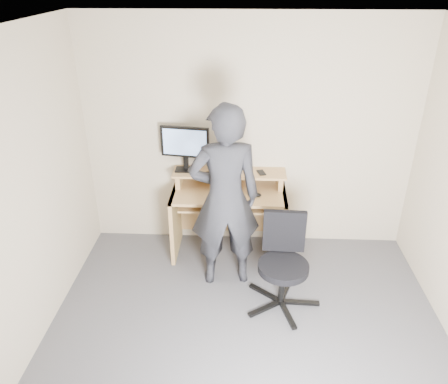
# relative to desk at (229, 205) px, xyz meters

# --- Properties ---
(ground) EXTENTS (3.50, 3.50, 0.00)m
(ground) POSITION_rel_desk_xyz_m (0.20, -1.53, -0.55)
(ground) COLOR #58585D
(ground) RESTS_ON ground
(back_wall) EXTENTS (3.50, 0.02, 2.50)m
(back_wall) POSITION_rel_desk_xyz_m (0.20, 0.22, 0.70)
(back_wall) COLOR beige
(back_wall) RESTS_ON ground
(ceiling) EXTENTS (3.50, 3.50, 0.02)m
(ceiling) POSITION_rel_desk_xyz_m (0.20, -1.53, 1.95)
(ceiling) COLOR white
(ceiling) RESTS_ON back_wall
(desk) EXTENTS (1.20, 0.60, 0.91)m
(desk) POSITION_rel_desk_xyz_m (0.00, 0.00, 0.00)
(desk) COLOR tan
(desk) RESTS_ON ground
(monitor) EXTENTS (0.51, 0.14, 0.49)m
(monitor) POSITION_rel_desk_xyz_m (-0.47, 0.08, 0.66)
(monitor) COLOR black
(monitor) RESTS_ON desk
(external_drive) EXTENTS (0.09, 0.14, 0.20)m
(external_drive) POSITION_rel_desk_xyz_m (-0.00, 0.11, 0.46)
(external_drive) COLOR black
(external_drive) RESTS_ON desk
(travel_mug) EXTENTS (0.09, 0.09, 0.18)m
(travel_mug) POSITION_rel_desk_xyz_m (0.12, 0.05, 0.45)
(travel_mug) COLOR silver
(travel_mug) RESTS_ON desk
(smartphone) EXTENTS (0.10, 0.14, 0.01)m
(smartphone) POSITION_rel_desk_xyz_m (0.34, 0.06, 0.37)
(smartphone) COLOR black
(smartphone) RESTS_ON desk
(charger) EXTENTS (0.06, 0.05, 0.03)m
(charger) POSITION_rel_desk_xyz_m (-0.22, -0.03, 0.38)
(charger) COLOR black
(charger) RESTS_ON desk
(headphones) EXTENTS (0.16, 0.16, 0.06)m
(headphones) POSITION_rel_desk_xyz_m (-0.13, 0.16, 0.37)
(headphones) COLOR silver
(headphones) RESTS_ON desk
(keyboard) EXTENTS (0.49, 0.29, 0.03)m
(keyboard) POSITION_rel_desk_xyz_m (0.05, -0.17, 0.12)
(keyboard) COLOR black
(keyboard) RESTS_ON desk
(mouse) EXTENTS (0.10, 0.07, 0.04)m
(mouse) POSITION_rel_desk_xyz_m (0.29, -0.18, 0.22)
(mouse) COLOR black
(mouse) RESTS_ON desk
(office_chair) EXTENTS (0.67, 0.70, 0.88)m
(office_chair) POSITION_rel_desk_xyz_m (0.53, -0.87, -0.07)
(office_chair) COLOR black
(office_chair) RESTS_ON ground
(person) EXTENTS (0.74, 0.55, 1.84)m
(person) POSITION_rel_desk_xyz_m (-0.02, -0.56, 0.37)
(person) COLOR black
(person) RESTS_ON ground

